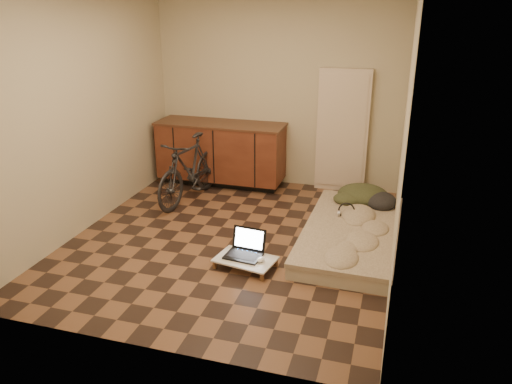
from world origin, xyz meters
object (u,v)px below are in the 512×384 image
(futon, at_px, (351,233))
(lap_desk, at_px, (245,260))
(bicycle, at_px, (189,166))
(laptop, at_px, (245,250))

(futon, bearing_deg, lap_desk, -135.62)
(bicycle, height_order, lap_desk, bicycle)
(laptop, bearing_deg, bicycle, 135.91)
(bicycle, distance_m, lap_desk, 2.02)
(futon, distance_m, laptop, 1.28)
(bicycle, relative_size, laptop, 3.86)
(futon, relative_size, laptop, 5.48)
(lap_desk, relative_size, laptop, 1.67)
(futon, height_order, laptop, laptop)
(bicycle, xyz_separation_m, futon, (2.22, -0.63, -0.39))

